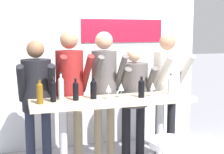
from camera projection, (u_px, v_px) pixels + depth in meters
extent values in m
cube|color=silver|center=(90.00, 61.00, 4.92)|extent=(3.60, 0.10, 2.67)
cube|color=#B2142D|center=(123.00, 31.00, 4.95)|extent=(1.34, 0.02, 0.36)
cube|color=beige|center=(114.00, 101.00, 3.79)|extent=(2.00, 0.50, 0.06)
cylinder|color=#B2B2B7|center=(64.00, 143.00, 3.67)|extent=(0.09, 0.09, 0.94)
cylinder|color=#B2B2B7|center=(159.00, 133.00, 4.03)|extent=(0.09, 0.09, 0.94)
cylinder|color=white|center=(170.00, 143.00, 3.26)|extent=(0.44, 0.44, 0.07)
cylinder|color=#23283D|center=(30.00, 142.00, 3.97)|extent=(0.12, 0.12, 0.81)
cylinder|color=#23283D|center=(47.00, 140.00, 4.02)|extent=(0.12, 0.12, 0.81)
cylinder|color=black|center=(37.00, 85.00, 3.89)|extent=(0.40, 0.40, 0.64)
sphere|color=brown|center=(35.00, 49.00, 3.83)|extent=(0.22, 0.22, 0.22)
cylinder|color=black|center=(21.00, 84.00, 3.69)|extent=(0.12, 0.39, 0.50)
cylinder|color=black|center=(51.00, 83.00, 3.77)|extent=(0.12, 0.39, 0.50)
cylinder|color=gray|center=(64.00, 136.00, 4.12)|extent=(0.11, 0.11, 0.87)
cylinder|color=gray|center=(78.00, 134.00, 4.20)|extent=(0.11, 0.11, 0.87)
cylinder|color=maroon|center=(70.00, 77.00, 4.05)|extent=(0.41, 0.41, 0.69)
sphere|color=#9E7556|center=(69.00, 40.00, 3.98)|extent=(0.24, 0.24, 0.24)
cylinder|color=maroon|center=(60.00, 75.00, 3.82)|extent=(0.14, 0.41, 0.53)
cylinder|color=maroon|center=(86.00, 74.00, 3.97)|extent=(0.14, 0.41, 0.53)
cylinder|color=gray|center=(98.00, 133.00, 4.24)|extent=(0.11, 0.11, 0.86)
cylinder|color=gray|center=(111.00, 131.00, 4.30)|extent=(0.11, 0.11, 0.86)
cylinder|color=#514C4C|center=(104.00, 76.00, 4.16)|extent=(0.36, 0.36, 0.68)
sphere|color=tan|center=(104.00, 41.00, 4.10)|extent=(0.23, 0.23, 0.23)
cylinder|color=#514C4C|center=(97.00, 75.00, 3.94)|extent=(0.11, 0.40, 0.52)
cylinder|color=#514C4C|center=(120.00, 74.00, 4.06)|extent=(0.11, 0.40, 0.52)
cylinder|color=black|center=(126.00, 132.00, 4.43)|extent=(0.13, 0.13, 0.76)
cylinder|color=black|center=(140.00, 131.00, 4.49)|extent=(0.13, 0.13, 0.76)
cylinder|color=#514C4C|center=(134.00, 84.00, 4.36)|extent=(0.39, 0.39, 0.60)
sphere|color=#D6AD89|center=(134.00, 54.00, 4.30)|extent=(0.21, 0.21, 0.21)
cylinder|color=#514C4C|center=(125.00, 84.00, 4.16)|extent=(0.10, 0.37, 0.48)
cylinder|color=#514C4C|center=(150.00, 82.00, 4.27)|extent=(0.10, 0.37, 0.48)
cylinder|color=black|center=(159.00, 127.00, 4.55)|extent=(0.12, 0.12, 0.85)
cylinder|color=black|center=(171.00, 125.00, 4.65)|extent=(0.12, 0.12, 0.85)
cylinder|color=beige|center=(167.00, 75.00, 4.49)|extent=(0.45, 0.45, 0.67)
sphere|color=#9E7556|center=(167.00, 42.00, 4.43)|extent=(0.23, 0.23, 0.23)
cylinder|color=beige|center=(163.00, 73.00, 4.26)|extent=(0.16, 0.41, 0.52)
cylinder|color=beige|center=(184.00, 72.00, 4.42)|extent=(0.16, 0.41, 0.52)
cylinder|color=black|center=(76.00, 93.00, 3.65)|extent=(0.07, 0.07, 0.18)
sphere|color=black|center=(76.00, 85.00, 3.64)|extent=(0.07, 0.07, 0.07)
cylinder|color=black|center=(75.00, 82.00, 3.63)|extent=(0.03, 0.03, 0.06)
cylinder|color=black|center=(75.00, 79.00, 3.63)|extent=(0.03, 0.03, 0.01)
cylinder|color=#B7BCC1|center=(61.00, 90.00, 3.68)|extent=(0.07, 0.07, 0.23)
sphere|color=#B7BCC1|center=(61.00, 80.00, 3.67)|extent=(0.07, 0.07, 0.07)
cylinder|color=#B7BCC1|center=(61.00, 77.00, 3.66)|extent=(0.03, 0.03, 0.08)
cylinder|color=black|center=(61.00, 73.00, 3.65)|extent=(0.03, 0.03, 0.02)
cylinder|color=brown|center=(40.00, 95.00, 3.47)|extent=(0.07, 0.07, 0.20)
sphere|color=brown|center=(40.00, 86.00, 3.45)|extent=(0.07, 0.07, 0.07)
cylinder|color=brown|center=(39.00, 83.00, 3.45)|extent=(0.03, 0.03, 0.07)
cylinder|color=black|center=(39.00, 79.00, 3.44)|extent=(0.03, 0.03, 0.01)
cylinder|color=black|center=(141.00, 90.00, 3.82)|extent=(0.08, 0.08, 0.18)
sphere|color=black|center=(141.00, 83.00, 3.80)|extent=(0.08, 0.08, 0.08)
cylinder|color=black|center=(142.00, 80.00, 3.80)|extent=(0.03, 0.03, 0.06)
cylinder|color=black|center=(142.00, 77.00, 3.79)|extent=(0.03, 0.03, 0.01)
cylinder|color=#B7BCC1|center=(170.00, 87.00, 4.03)|extent=(0.07, 0.07, 0.19)
sphere|color=#B7BCC1|center=(171.00, 80.00, 4.02)|extent=(0.07, 0.07, 0.07)
cylinder|color=#B7BCC1|center=(171.00, 77.00, 4.01)|extent=(0.03, 0.03, 0.07)
cylinder|color=black|center=(171.00, 74.00, 4.01)|extent=(0.03, 0.03, 0.01)
cylinder|color=black|center=(93.00, 91.00, 3.74)|extent=(0.08, 0.08, 0.19)
sphere|color=black|center=(93.00, 83.00, 3.73)|extent=(0.08, 0.08, 0.08)
cylinder|color=black|center=(93.00, 81.00, 3.72)|extent=(0.03, 0.03, 0.07)
cylinder|color=black|center=(93.00, 77.00, 3.72)|extent=(0.03, 0.03, 0.01)
cylinder|color=black|center=(53.00, 93.00, 3.57)|extent=(0.07, 0.07, 0.20)
sphere|color=black|center=(53.00, 84.00, 3.55)|extent=(0.07, 0.07, 0.07)
cylinder|color=black|center=(53.00, 81.00, 3.55)|extent=(0.03, 0.03, 0.07)
cylinder|color=black|center=(53.00, 78.00, 3.54)|extent=(0.03, 0.03, 0.01)
cylinder|color=silver|center=(152.00, 96.00, 3.90)|extent=(0.06, 0.06, 0.01)
cylinder|color=silver|center=(152.00, 93.00, 3.89)|extent=(0.01, 0.01, 0.08)
cone|color=silver|center=(153.00, 86.00, 3.88)|extent=(0.07, 0.07, 0.09)
cylinder|color=silver|center=(109.00, 99.00, 3.74)|extent=(0.06, 0.06, 0.01)
cylinder|color=silver|center=(109.00, 95.00, 3.74)|extent=(0.01, 0.01, 0.08)
cone|color=silver|center=(109.00, 88.00, 3.72)|extent=(0.07, 0.07, 0.09)
cylinder|color=silver|center=(121.00, 97.00, 3.83)|extent=(0.06, 0.06, 0.01)
cylinder|color=silver|center=(121.00, 94.00, 3.83)|extent=(0.01, 0.01, 0.08)
cone|color=silver|center=(121.00, 87.00, 3.81)|extent=(0.07, 0.07, 0.09)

